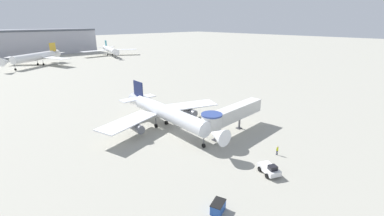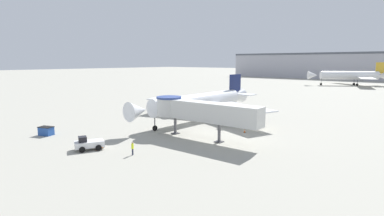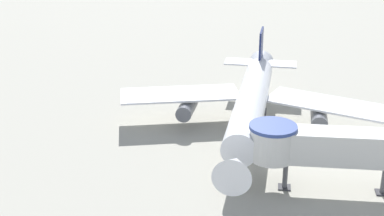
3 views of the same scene
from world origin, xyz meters
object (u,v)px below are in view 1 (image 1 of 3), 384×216
object	(u,v)px
jet_bridge	(229,115)
traffic_cone_starboard_wing	(214,118)
pushback_tug_white	(269,169)
traffic_cone_apron_front	(264,166)
background_jet_gold_tail	(36,57)
ground_crew_marshaller	(277,150)
background_jet_teal_tail	(110,50)
service_container_blue	(218,207)
main_airplane	(166,113)

from	to	relation	value
jet_bridge	traffic_cone_starboard_wing	bearing A→B (deg)	61.05
pushback_tug_white	traffic_cone_apron_front	bearing A→B (deg)	87.21
background_jet_gold_tail	ground_crew_marshaller	bearing A→B (deg)	-31.98
traffic_cone_apron_front	traffic_cone_starboard_wing	bearing A→B (deg)	63.12
jet_bridge	traffic_cone_apron_front	size ratio (longest dim) A/B	21.85
traffic_cone_apron_front	background_jet_teal_tail	world-z (taller)	background_jet_teal_tail
traffic_cone_apron_front	traffic_cone_starboard_wing	world-z (taller)	traffic_cone_apron_front
pushback_tug_white	traffic_cone_starboard_wing	xyz separation A→B (m)	(11.03, 21.72, -0.51)
service_container_blue	background_jet_gold_tail	world-z (taller)	background_jet_gold_tail
main_airplane	jet_bridge	xyz separation A→B (m)	(8.04, -11.06, 0.57)
service_container_blue	background_jet_gold_tail	bearing A→B (deg)	84.73
main_airplane	pushback_tug_white	distance (m)	25.28
jet_bridge	background_jet_teal_tail	xyz separation A→B (m)	(41.32, 137.13, -0.07)
jet_bridge	traffic_cone_starboard_wing	size ratio (longest dim) A/B	28.83
main_airplane	background_jet_teal_tail	xyz separation A→B (m)	(49.36, 126.07, 0.49)
traffic_cone_starboard_wing	background_jet_teal_tail	size ratio (longest dim) A/B	0.02
jet_bridge	background_jet_gold_tail	xyz separation A→B (m)	(-6.60, 125.25, 0.56)
background_jet_teal_tail	service_container_blue	bearing A→B (deg)	-97.25
background_jet_teal_tail	jet_bridge	bearing A→B (deg)	-92.13
pushback_tug_white	traffic_cone_starboard_wing	distance (m)	24.36
jet_bridge	background_jet_teal_tail	size ratio (longest dim) A/B	0.49
traffic_cone_starboard_wing	ground_crew_marshaller	world-z (taller)	ground_crew_marshaller
service_container_blue	traffic_cone_apron_front	size ratio (longest dim) A/B	3.08
service_container_blue	main_airplane	bearing A→B (deg)	65.65
pushback_tug_white	traffic_cone_starboard_wing	bearing A→B (deg)	87.86
jet_bridge	traffic_cone_apron_front	world-z (taller)	jet_bridge
main_airplane	pushback_tug_white	world-z (taller)	main_airplane
main_airplane	traffic_cone_starboard_wing	xyz separation A→B (m)	(11.85, -3.38, -3.42)
service_container_blue	traffic_cone_apron_front	bearing A→B (deg)	6.76
service_container_blue	background_jet_teal_tail	distance (m)	163.06
pushback_tug_white	traffic_cone_apron_front	xyz separation A→B (m)	(0.75, 1.43, -0.41)
ground_crew_marshaller	main_airplane	bearing A→B (deg)	168.91
jet_bridge	background_jet_gold_tail	size ratio (longest dim) A/B	0.54
jet_bridge	traffic_cone_apron_front	bearing A→B (deg)	-119.65
main_airplane	jet_bridge	bearing A→B (deg)	-51.78
main_airplane	background_jet_teal_tail	world-z (taller)	background_jet_teal_tail
traffic_cone_starboard_wing	ground_crew_marshaller	distance (m)	20.02
traffic_cone_starboard_wing	service_container_blue	bearing A→B (deg)	-136.82
background_jet_teal_tail	traffic_cone_apron_front	bearing A→B (deg)	-93.06
jet_bridge	background_jet_gold_tail	bearing A→B (deg)	90.50
traffic_cone_starboard_wing	ground_crew_marshaller	xyz separation A→B (m)	(-4.67, -19.46, 0.68)
pushback_tug_white	traffic_cone_starboard_wing	world-z (taller)	pushback_tug_white
jet_bridge	background_jet_gold_tail	distance (m)	125.42
background_jet_teal_tail	main_airplane	bearing A→B (deg)	-96.74
main_airplane	service_container_blue	size ratio (longest dim) A/B	12.29
background_jet_teal_tail	background_jet_gold_tail	bearing A→B (deg)	-151.43
traffic_cone_starboard_wing	pushback_tug_white	bearing A→B (deg)	-116.93
pushback_tug_white	background_jet_gold_tail	world-z (taller)	background_jet_gold_tail
ground_crew_marshaller	service_container_blue	bearing A→B (deg)	-111.31
main_airplane	service_container_blue	bearing A→B (deg)	-112.14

